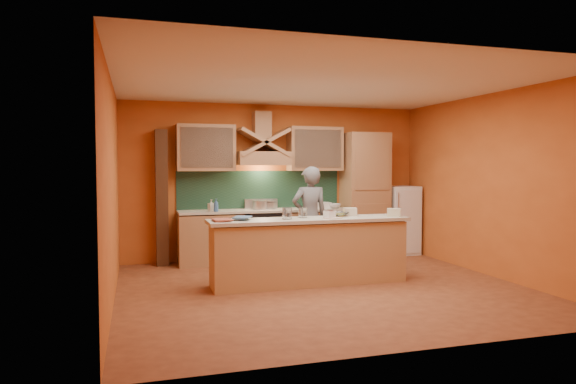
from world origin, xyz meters
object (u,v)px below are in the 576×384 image
object	(u,v)px
person	(310,217)
kitchen_scale	(329,215)
stove	(264,236)
mixing_bowl	(339,214)
fridge	(400,220)

from	to	relation	value
person	kitchen_scale	world-z (taller)	person
person	kitchen_scale	xyz separation A→B (m)	(-0.12, -1.22, 0.16)
person	kitchen_scale	bearing A→B (deg)	84.44
stove	mixing_bowl	distance (m)	1.95
stove	kitchen_scale	size ratio (longest dim) A/B	6.98
mixing_bowl	fridge	bearing A→B (deg)	41.19
fridge	person	bearing A→B (deg)	-160.02
stove	mixing_bowl	bearing A→B (deg)	-67.62
kitchen_scale	mixing_bowl	world-z (taller)	kitchen_scale
fridge	person	distance (m)	2.25
person	mixing_bowl	bearing A→B (deg)	97.25
stove	fridge	size ratio (longest dim) A/B	0.69
kitchen_scale	mixing_bowl	distance (m)	0.35
kitchen_scale	stove	bearing A→B (deg)	83.06
fridge	person	xyz separation A→B (m)	(-2.11, -0.77, 0.19)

